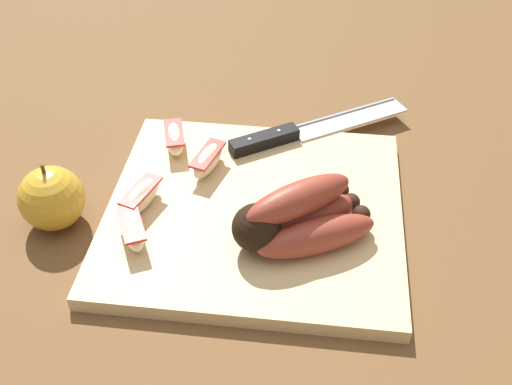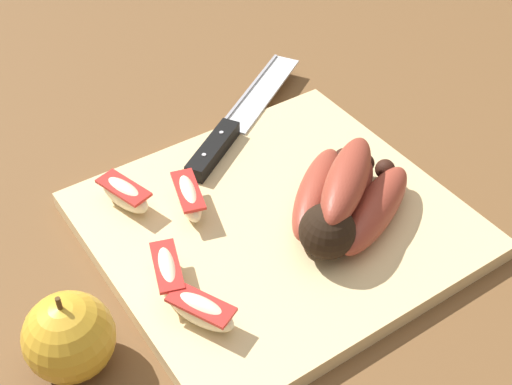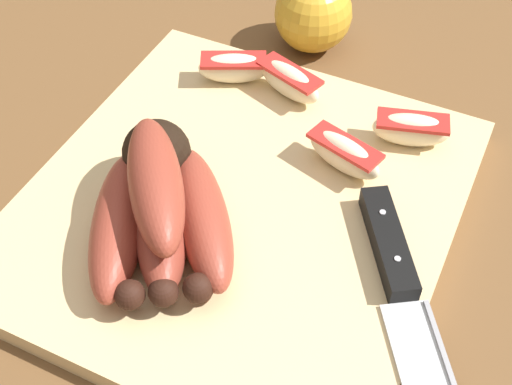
% 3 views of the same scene
% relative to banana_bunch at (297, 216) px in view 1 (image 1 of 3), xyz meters
% --- Properties ---
extents(ground_plane, '(6.00, 6.00, 0.00)m').
position_rel_banana_bunch_xyz_m(ground_plane, '(-0.07, 0.05, -0.05)').
color(ground_plane, brown).
extents(cutting_board, '(0.36, 0.34, 0.02)m').
position_rel_banana_bunch_xyz_m(cutting_board, '(-0.05, 0.04, -0.04)').
color(cutting_board, '#DBBC84').
rests_on(cutting_board, ground_plane).
extents(banana_bunch, '(0.18, 0.16, 0.08)m').
position_rel_banana_bunch_xyz_m(banana_bunch, '(0.00, 0.00, 0.00)').
color(banana_bunch, black).
rests_on(banana_bunch, cutting_board).
extents(chefs_knife, '(0.25, 0.17, 0.02)m').
position_rel_banana_bunch_xyz_m(chefs_knife, '(-0.01, 0.19, -0.02)').
color(chefs_knife, silver).
rests_on(chefs_knife, cutting_board).
extents(apple_wedge_near, '(0.04, 0.07, 0.03)m').
position_rel_banana_bunch_xyz_m(apple_wedge_near, '(-0.18, 0.15, -0.01)').
color(apple_wedge_near, beige).
rests_on(apple_wedge_near, cutting_board).
extents(apple_wedge_middle, '(0.05, 0.07, 0.03)m').
position_rel_banana_bunch_xyz_m(apple_wedge_middle, '(-0.19, -0.03, -0.01)').
color(apple_wedge_middle, beige).
rests_on(apple_wedge_middle, cutting_board).
extents(apple_wedge_far, '(0.04, 0.07, 0.03)m').
position_rel_banana_bunch_xyz_m(apple_wedge_far, '(-0.12, 0.10, -0.01)').
color(apple_wedge_far, beige).
rests_on(apple_wedge_far, cutting_board).
extents(apple_wedge_extra, '(0.04, 0.07, 0.03)m').
position_rel_banana_bunch_xyz_m(apple_wedge_extra, '(-0.19, 0.02, -0.01)').
color(apple_wedge_extra, beige).
rests_on(apple_wedge_extra, cutting_board).
extents(whole_apple, '(0.08, 0.08, 0.09)m').
position_rel_banana_bunch_xyz_m(whole_apple, '(-0.30, 0.01, -0.01)').
color(whole_apple, gold).
rests_on(whole_apple, ground_plane).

